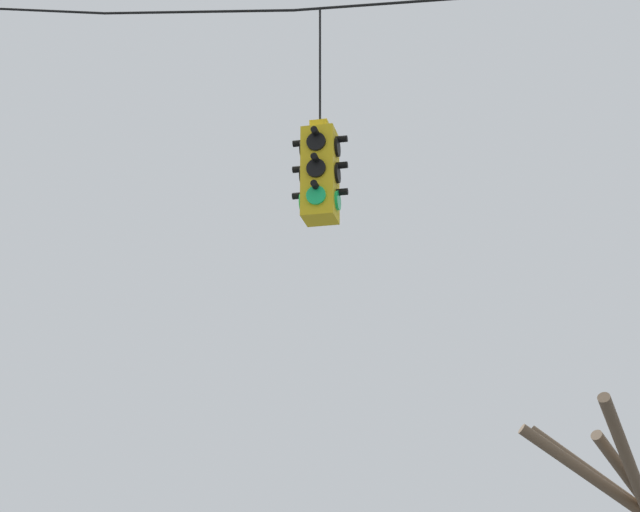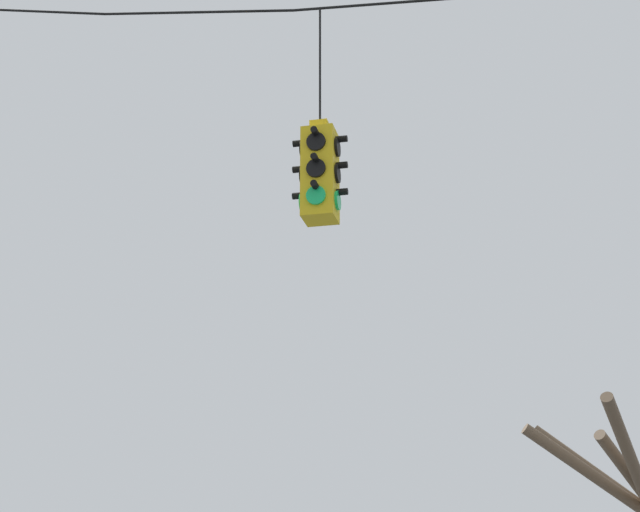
{
  "view_description": "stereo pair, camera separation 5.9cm",
  "coord_description": "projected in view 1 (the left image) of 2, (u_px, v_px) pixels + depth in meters",
  "views": [
    {
      "loc": [
        -1.07,
        -9.33,
        1.65
      ],
      "look_at": [
        -3.1,
        -0.3,
        4.87
      ],
      "focal_mm": 55.0,
      "sensor_mm": 36.0,
      "label": 1
    },
    {
      "loc": [
        -1.02,
        -9.32,
        1.65
      ],
      "look_at": [
        -3.1,
        -0.3,
        4.87
      ],
      "focal_mm": 55.0,
      "sensor_mm": 36.0,
      "label": 2
    }
  ],
  "objects": [
    {
      "name": "traffic_light_near_right_pole",
      "position": [
        320.0,
        173.0,
        10.1
      ],
      "size": [
        0.58,
        0.58,
        2.49
      ],
      "color": "yellow"
    }
  ]
}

